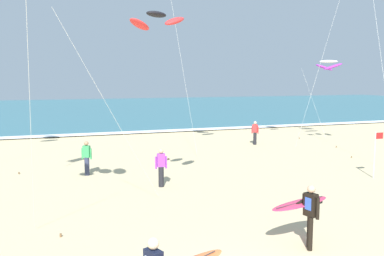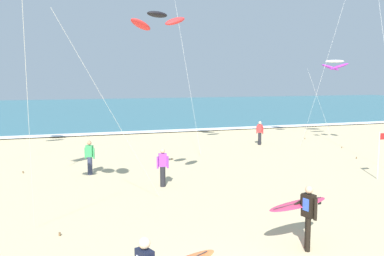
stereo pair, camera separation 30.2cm
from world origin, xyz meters
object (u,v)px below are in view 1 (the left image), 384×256
bystander_purple_top (161,167)px  lifeguard_flag (376,150)px  bystander_green_top (87,158)px  surfer_lead (306,208)px  kite_arc_ivory_extra (328,65)px  kite_arc_charcoal_distant (156,20)px  bystander_red_top (255,133)px

bystander_purple_top → lifeguard_flag: 9.59m
bystander_green_top → surfer_lead: bearing=-65.7°
bystander_green_top → kite_arc_ivory_extra: bearing=18.4°
lifeguard_flag → bystander_purple_top: bearing=169.5°
kite_arc_charcoal_distant → bystander_green_top: size_ratio=4.26×
bystander_purple_top → lifeguard_flag: bearing=-10.5°
kite_arc_charcoal_distant → lifeguard_flag: size_ratio=3.22×
kite_arc_charcoal_distant → kite_arc_ivory_extra: bearing=34.0°
surfer_lead → bystander_purple_top: 7.40m
kite_arc_ivory_extra → bystander_purple_top: kite_arc_ivory_extra is taller
surfer_lead → lifeguard_flag: bearing=35.8°
bystander_purple_top → bystander_green_top: (-2.68, 3.10, 0.00)m
bystander_purple_top → bystander_red_top: same height
bystander_green_top → lifeguard_flag: 13.03m
kite_arc_ivory_extra → bystander_green_top: bearing=-161.6°
bystander_red_top → lifeguard_flag: bearing=-87.0°
bystander_red_top → surfer_lead: bearing=-114.0°
lifeguard_flag → bystander_red_top: bearing=93.0°
surfer_lead → kite_arc_ivory_extra: (13.15, 16.15, 4.37)m
kite_arc_charcoal_distant → kite_arc_ivory_extra: 18.91m
surfer_lead → bystander_purple_top: size_ratio=1.28×
bystander_purple_top → bystander_green_top: size_ratio=1.00×
kite_arc_ivory_extra → bystander_red_top: size_ratio=3.64×
kite_arc_charcoal_distant → bystander_purple_top: size_ratio=4.26×
kite_arc_ivory_extra → bystander_red_top: 7.75m
bystander_purple_top → bystander_red_top: size_ratio=1.00×
bystander_red_top → kite_arc_charcoal_distant: bearing=-133.4°
kite_arc_charcoal_distant → bystander_red_top: kite_arc_charcoal_distant is taller
kite_arc_charcoal_distant → bystander_purple_top: kite_arc_charcoal_distant is taller
kite_arc_charcoal_distant → bystander_purple_top: (0.55, 1.56, -5.65)m
surfer_lead → kite_arc_charcoal_distant: 8.17m
surfer_lead → bystander_green_top: surfer_lead is taller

